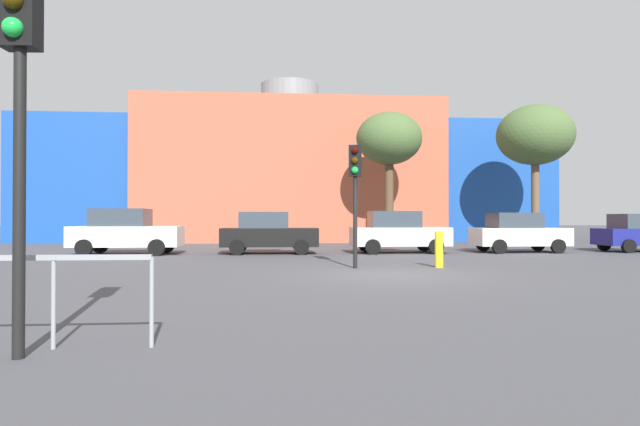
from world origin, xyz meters
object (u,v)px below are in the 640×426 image
at_px(traffic_light_near_left, 19,66).
at_px(bollard_yellow_0, 439,250).
at_px(parked_car_1, 268,233).
at_px(parked_car_0, 126,232).
at_px(parked_car_3, 518,233).
at_px(parked_car_2, 398,232).
at_px(bare_tree_1, 389,140).
at_px(traffic_light_island, 355,178).
at_px(bare_tree_0, 535,136).

height_order(traffic_light_near_left, bollard_yellow_0, traffic_light_near_left).
relative_size(parked_car_1, bollard_yellow_0, 3.73).
xyz_separation_m(parked_car_0, parked_car_3, (16.30, 0.00, -0.07)).
distance_m(parked_car_0, parked_car_2, 11.11).
bearing_deg(bare_tree_1, parked_car_2, -98.49).
height_order(parked_car_1, traffic_light_island, traffic_light_island).
bearing_deg(bollard_yellow_0, traffic_light_near_left, -127.60).
bearing_deg(traffic_light_island, parked_car_3, 141.51).
bearing_deg(parked_car_1, traffic_light_near_left, -97.89).
bearing_deg(parked_car_2, parked_car_0, 180.00).
relative_size(parked_car_1, parked_car_3, 1.01).
relative_size(bare_tree_1, bollard_yellow_0, 6.72).
relative_size(traffic_light_near_left, bollard_yellow_0, 3.85).
distance_m(traffic_light_island, bollard_yellow_0, 3.24).
height_order(traffic_light_near_left, bare_tree_0, bare_tree_0).
relative_size(bare_tree_0, bare_tree_1, 1.06).
bearing_deg(parked_car_1, bollard_yellow_0, -52.48).
height_order(parked_car_0, parked_car_1, parked_car_0).
bearing_deg(bare_tree_0, traffic_light_near_left, -127.16).
relative_size(parked_car_0, traffic_light_near_left, 1.04).
height_order(parked_car_1, bare_tree_0, bare_tree_0).
bearing_deg(bollard_yellow_0, traffic_light_island, -178.66).
distance_m(parked_car_3, bare_tree_1, 8.68).
height_order(parked_car_0, bare_tree_0, bare_tree_0).
distance_m(parked_car_3, traffic_light_island, 10.58).
xyz_separation_m(traffic_light_near_left, bollard_yellow_0, (7.34, 9.53, -2.46)).
height_order(parked_car_3, traffic_light_island, traffic_light_island).
xyz_separation_m(parked_car_1, bollard_yellow_0, (5.10, -6.64, -0.32)).
height_order(parked_car_1, traffic_light_near_left, traffic_light_near_left).
bearing_deg(parked_car_1, traffic_light_island, -68.66).
relative_size(parked_car_0, parked_car_1, 1.07).
relative_size(parked_car_1, bare_tree_0, 0.52).
bearing_deg(bare_tree_1, traffic_light_near_left, -111.18).
bearing_deg(traffic_light_island, traffic_light_near_left, -15.59).
bearing_deg(bare_tree_0, traffic_light_island, -133.52).
bearing_deg(bare_tree_1, parked_car_1, -137.14).
bearing_deg(parked_car_1, parked_car_2, 0.00).
bearing_deg(traffic_light_near_left, bollard_yellow_0, 145.61).
height_order(parked_car_0, traffic_light_near_left, traffic_light_near_left).
xyz_separation_m(bare_tree_0, bollard_yellow_0, (-9.02, -12.05, -5.33)).
bearing_deg(parked_car_2, parked_car_1, 180.00).
bearing_deg(bare_tree_1, bare_tree_0, -3.03).
xyz_separation_m(parked_car_3, bare_tree_0, (3.51, 5.41, 5.02)).
xyz_separation_m(traffic_light_island, bare_tree_0, (11.50, 12.11, 3.24)).
xyz_separation_m(parked_car_1, traffic_light_near_left, (-2.24, -16.17, 2.14)).
bearing_deg(bare_tree_1, traffic_light_island, -106.32).
relative_size(parked_car_1, traffic_light_island, 1.11).
xyz_separation_m(parked_car_2, parked_car_3, (5.19, 0.00, -0.03)).
bearing_deg(traffic_light_near_left, parked_car_2, 157.88).
xyz_separation_m(parked_car_3, bollard_yellow_0, (-5.51, -6.64, -0.31)).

